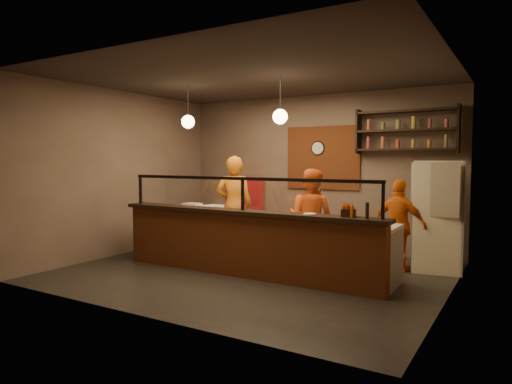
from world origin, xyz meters
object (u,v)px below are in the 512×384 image
Objects in this scene: fridge at (438,216)px; red_cooler at (244,210)px; cook_right at (399,225)px; pizza_dough at (253,215)px; cook_mid at (311,218)px; pepper_mill at (367,211)px; condiment_caddy at (349,213)px; cook_left at (234,206)px; wall_clock at (318,148)px.

red_cooler is (-4.12, 0.48, -0.18)m from fridge.
cook_right is 2.45m from pizza_dough.
pepper_mill is (1.37, -1.21, 0.32)m from cook_mid.
cook_left is at bearing 155.70° from condiment_caddy.
pizza_dough is at bearing 163.43° from condiment_caddy.
condiment_caddy is 0.88× the size of pepper_mill.
cook_mid is (1.67, -0.12, -0.12)m from cook_left.
cook_left is 1.26× the size of cook_right.
cook_right is (1.95, -1.12, -1.33)m from wall_clock.
pizza_dough is (1.34, -1.83, 0.17)m from red_cooler.
pepper_mill is (-0.03, -1.67, 0.40)m from cook_right.
cook_left is at bearing -2.29° from cook_mid.
fridge is at bearing 73.78° from pepper_mill.
wall_clock reaches higher than pizza_dough.
pizza_dough is at bearing -46.86° from red_cooler.
cook_right is at bearing 161.46° from cook_left.
condiment_caddy is at bearing -16.57° from pizza_dough.
condiment_caddy reaches higher than pizza_dough.
red_cooler is at bearing 143.60° from condiment_caddy.
cook_left is 3.10m from cook_right.
cook_left reaches higher than cook_mid.
fridge is at bearing -140.48° from cook_right.
cook_left is 1.14× the size of cook_mid.
cook_mid reaches higher than pepper_mill.
cook_mid reaches higher than red_cooler.
cook_left is at bearing -127.58° from wall_clock.
cook_left is 3.02m from condiment_caddy.
cook_right is (1.41, 0.46, -0.08)m from cook_mid.
cook_right is 0.66m from fridge.
cook_right is at bearing -157.89° from fridge.
cook_left is at bearing 141.45° from pizza_dough.
fridge is (2.50, -0.79, -1.18)m from wall_clock.
fridge is at bearing 65.47° from condiment_caddy.
pizza_dough is at bearing 116.52° from cook_left.
fridge is (0.55, 0.33, 0.15)m from cook_right.
cook_mid is (0.54, -1.58, -1.25)m from wall_clock.
red_cooler is 3.26× the size of pizza_dough.
pepper_mill reaches higher than condiment_caddy.
wall_clock is at bearing -69.29° from cook_mid.
condiment_caddy is at bearing 135.49° from cook_mid.
cook_left is at bearing -178.48° from fridge.
fridge is at bearing -17.43° from wall_clock.
cook_mid is 1.86m from pepper_mill.
wall_clock reaches higher than cook_left.
fridge is (3.63, 0.68, -0.05)m from cook_left.
wall_clock is at bearing -21.47° from cook_right.
cook_right reaches higher than pepper_mill.
wall_clock is at bearing -152.50° from cook_left.
wall_clock is 2.16m from cook_left.
wall_clock is at bearing 82.61° from pizza_dough.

